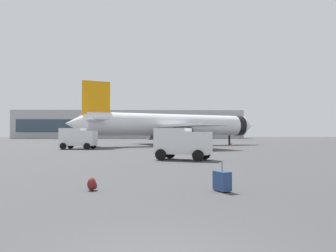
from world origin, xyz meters
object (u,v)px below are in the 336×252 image
object	(u,v)px
safety_cone_mid	(231,144)
rolling_suitcase	(222,181)
airplane_at_gate	(172,125)
cargo_van	(182,142)
traveller_backpack	(92,184)
service_truck	(78,138)
safety_cone_near	(192,143)

from	to	relation	value
safety_cone_mid	rolling_suitcase	world-z (taller)	rolling_suitcase
airplane_at_gate	rolling_suitcase	xyz separation A→B (m)	(0.24, -42.55, -3.27)
cargo_van	traveller_backpack	world-z (taller)	cargo_van
airplane_at_gate	safety_cone_mid	xyz separation A→B (m)	(10.95, 1.70, -3.34)
service_truck	traveller_backpack	distance (m)	32.44
safety_cone_mid	traveller_backpack	size ratio (longest dim) A/B	1.32
cargo_van	traveller_backpack	size ratio (longest dim) A/B	10.06
safety_cone_mid	rolling_suitcase	distance (m)	45.53
airplane_at_gate	safety_cone_near	world-z (taller)	airplane_at_gate
airplane_at_gate	safety_cone_near	size ratio (longest dim) A/B	53.85
service_truck	cargo_van	world-z (taller)	service_truck
safety_cone_near	safety_cone_mid	size ratio (longest dim) A/B	1.00
cargo_van	traveller_backpack	xyz separation A→B (m)	(-4.35, -13.25, -1.22)
service_truck	traveller_backpack	size ratio (longest dim) A/B	10.58
airplane_at_gate	cargo_van	xyz separation A→B (m)	(-0.24, -28.96, -2.21)
safety_cone_mid	rolling_suitcase	size ratio (longest dim) A/B	0.58
cargo_van	safety_cone_mid	xyz separation A→B (m)	(11.19, 30.66, -1.14)
service_truck	safety_cone_near	xyz separation A→B (m)	(18.04, 20.53, -1.29)
cargo_van	safety_cone_near	distance (m)	38.76
cargo_van	rolling_suitcase	distance (m)	13.64
service_truck	rolling_suitcase	xyz separation A→B (m)	(13.71, -31.51, -1.22)
airplane_at_gate	safety_cone_near	distance (m)	11.05
service_truck	airplane_at_gate	bearing A→B (deg)	39.34
service_truck	cargo_van	size ratio (longest dim) A/B	1.05
airplane_at_gate	traveller_backpack	xyz separation A→B (m)	(-4.60, -42.22, -3.42)
service_truck	rolling_suitcase	size ratio (longest dim) A/B	4.61
safety_cone_near	rolling_suitcase	distance (m)	52.22
rolling_suitcase	traveller_backpack	distance (m)	4.85
safety_cone_near	traveller_backpack	distance (m)	52.51
airplane_at_gate	rolling_suitcase	bearing A→B (deg)	-89.68
safety_cone_near	airplane_at_gate	bearing A→B (deg)	-115.72
rolling_suitcase	cargo_van	bearing A→B (deg)	92.03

